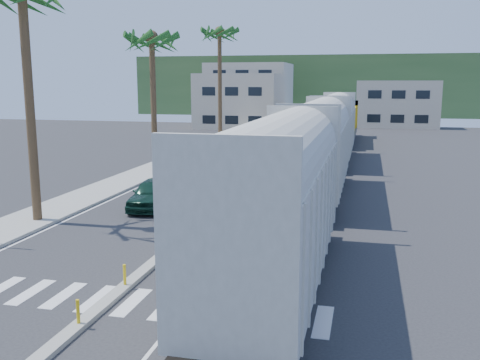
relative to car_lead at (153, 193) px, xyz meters
name	(u,v)px	position (x,y,z in m)	size (l,w,h in m)	color
ground	(138,278)	(3.57, -10.15, -0.82)	(140.00, 140.00, 0.00)	#28282B
sidewalk	(167,164)	(-4.93, 14.85, -0.74)	(3.00, 90.00, 0.15)	gray
rails	(332,165)	(8.57, 17.85, -0.79)	(1.56, 100.00, 0.06)	black
median	(254,178)	(3.57, 9.81, -0.73)	(0.45, 60.00, 0.85)	gray
crosswalk	(112,300)	(3.57, -12.15, -0.81)	(14.00, 2.20, 0.01)	silver
lane_markings	(241,167)	(1.42, 14.85, -0.81)	(9.42, 90.00, 0.01)	silver
freight_train	(326,140)	(8.57, 10.38, 2.09)	(3.00, 60.94, 5.85)	#AFADA0
palm_trees	(157,29)	(-4.53, 12.55, 9.99)	(3.50, 37.20, 13.75)	brown
buildings	(280,97)	(-2.85, 61.51, 3.55)	(38.00, 27.00, 10.00)	#BBAB95
hillside	(331,86)	(3.57, 89.85, 5.18)	(80.00, 20.00, 12.00)	#385628
car_lead	(153,193)	(0.00, 0.00, 0.00)	(2.38, 4.95, 1.63)	#0F2F22
car_second	(197,175)	(0.54, 6.10, 0.00)	(2.22, 5.12, 1.64)	black
car_third	(211,165)	(0.18, 10.71, -0.06)	(2.26, 5.27, 1.51)	black
car_rear	(226,158)	(0.08, 15.26, -0.12)	(2.46, 5.05, 1.38)	#A4A6A9
cyclist	(204,259)	(5.91, -9.67, -0.09)	(2.01, 2.41, 2.33)	#9EA0A5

